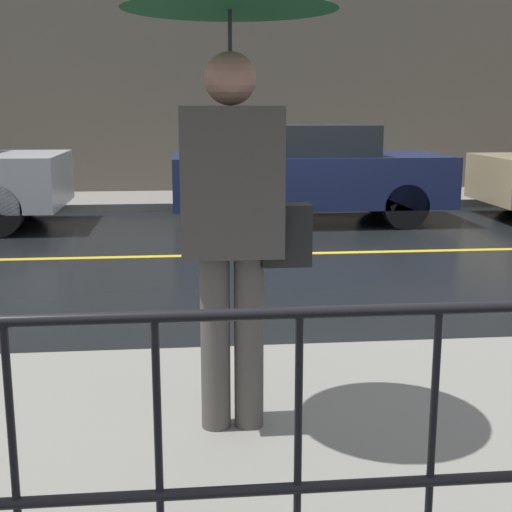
{
  "coord_description": "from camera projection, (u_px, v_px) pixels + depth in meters",
  "views": [
    {
      "loc": [
        -1.57,
        -8.19,
        1.72
      ],
      "look_at": [
        -0.88,
        -1.5,
        0.3
      ],
      "focal_mm": 50.0,
      "sensor_mm": 36.0,
      "label": 1
    }
  ],
  "objects": [
    {
      "name": "pedestrian",
      "position": [
        232.0,
        86.0,
        3.27
      ],
      "size": [
        0.98,
        0.98,
        2.23
      ],
      "rotation": [
        0.0,
        0.0,
        3.14
      ],
      "color": "#4C4742",
      "rests_on": "sidewalk_near"
    },
    {
      "name": "ground_plane",
      "position": [
        317.0,
        253.0,
        8.48
      ],
      "size": [
        80.0,
        80.0,
        0.0
      ],
      "primitive_type": "plane",
      "color": "black"
    },
    {
      "name": "lane_marking",
      "position": [
        317.0,
        253.0,
        8.48
      ],
      "size": [
        25.2,
        0.12,
        0.01
      ],
      "color": "gold",
      "rests_on": "ground_plane"
    },
    {
      "name": "car_navy",
      "position": [
        307.0,
        172.0,
        10.63
      ],
      "size": [
        4.05,
        1.7,
        1.46
      ],
      "color": "#19234C",
      "rests_on": "ground_plane"
    },
    {
      "name": "sidewalk_far",
      "position": [
        271.0,
        199.0,
        12.92
      ],
      "size": [
        28.0,
        1.88,
        0.13
      ],
      "color": "gray",
      "rests_on": "ground_plane"
    },
    {
      "name": "building_storefront",
      "position": [
        264.0,
        57.0,
        13.45
      ],
      "size": [
        28.0,
        0.3,
        5.26
      ],
      "color": "#706656",
      "rests_on": "ground_plane"
    },
    {
      "name": "sidewalk_near",
      "position": [
        505.0,
        445.0,
        3.54
      ],
      "size": [
        28.0,
        2.87,
        0.13
      ],
      "color": "gray",
      "rests_on": "ground_plane"
    }
  ]
}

